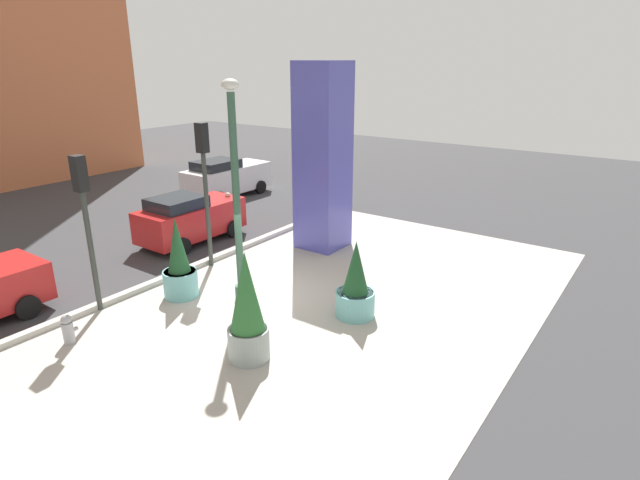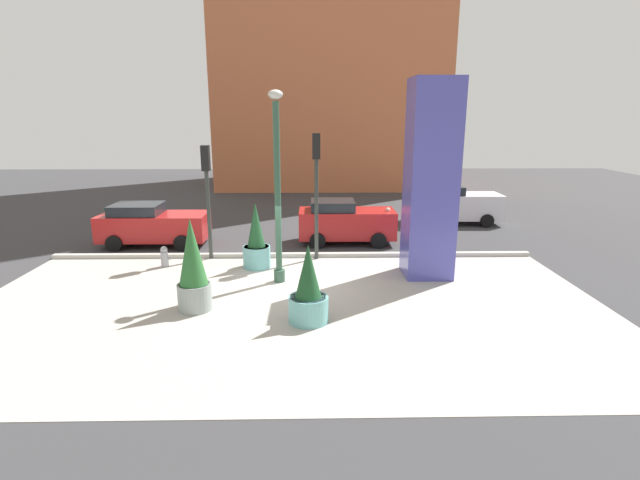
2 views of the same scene
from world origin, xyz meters
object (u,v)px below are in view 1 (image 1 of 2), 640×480
car_far_lane (190,218)px  car_curb_west (226,178)px  potted_plant_mid_plaza (179,266)px  pedestrian_crossing (229,210)px  potted_plant_curbside (247,311)px  potted_plant_by_pillar (355,287)px  traffic_light_corner (85,208)px  lamp_post (236,199)px  traffic_light_far_side (204,172)px  art_pillar_blue (323,158)px  fire_hydrant (68,329)px

car_far_lane → car_curb_west: size_ratio=0.87×
potted_plant_mid_plaza → pedestrian_crossing: size_ratio=1.50×
potted_plant_mid_plaza → potted_plant_curbside: potted_plant_curbside is taller
car_far_lane → potted_plant_by_pillar: bearing=-100.6°
traffic_light_corner → car_far_lane: traffic_light_corner is taller
car_far_lane → lamp_post: bearing=-116.8°
traffic_light_far_side → traffic_light_corner: 3.96m
lamp_post → potted_plant_by_pillar: lamp_post is taller
art_pillar_blue → car_curb_west: size_ratio=1.40×
potted_plant_mid_plaza → potted_plant_by_pillar: potted_plant_mid_plaza is taller
lamp_post → car_far_lane: size_ratio=1.50×
pedestrian_crossing → potted_plant_curbside: bearing=-132.7°
traffic_light_far_side → pedestrian_crossing: 4.26m
lamp_post → potted_plant_curbside: 3.61m
potted_plant_curbside → car_curb_west: potted_plant_curbside is taller
lamp_post → pedestrian_crossing: size_ratio=3.84×
lamp_post → potted_plant_mid_plaza: 2.64m
pedestrian_crossing → car_far_lane: bearing=171.7°
traffic_light_far_side → art_pillar_blue: bearing=-27.5°
art_pillar_blue → fire_hydrant: size_ratio=8.49×
car_curb_west → art_pillar_blue: bearing=-111.4°
traffic_light_far_side → traffic_light_corner: (-3.95, 0.13, -0.26)m
potted_plant_mid_plaza → potted_plant_curbside: (-1.30, -3.80, 0.27)m
art_pillar_blue → car_curb_west: 8.78m
potted_plant_curbside → car_curb_west: 14.86m
potted_plant_mid_plaza → car_far_lane: bearing=45.1°
potted_plant_mid_plaza → car_far_lane: (3.34, 3.36, -0.01)m
art_pillar_blue → fire_hydrant: 9.54m
potted_plant_by_pillar → potted_plant_curbside: bearing=164.5°
potted_plant_curbside → car_curb_west: (10.18, 10.82, -0.24)m
art_pillar_blue → potted_plant_curbside: (-7.08, -2.92, -2.00)m
potted_plant_mid_plaza → fire_hydrant: size_ratio=3.11×
traffic_light_far_side → pedestrian_crossing: size_ratio=2.97×
potted_plant_curbside → fire_hydrant: bearing=116.6°
lamp_post → art_pillar_blue: art_pillar_blue is taller
potted_plant_by_pillar → car_curb_west: 13.65m
potted_plant_mid_plaza → traffic_light_far_side: (2.11, 1.03, 2.19)m
potted_plant_by_pillar → pedestrian_crossing: potted_plant_by_pillar is taller
potted_plant_by_pillar → pedestrian_crossing: size_ratio=1.34×
lamp_post → pedestrian_crossing: 6.56m
traffic_light_far_side → pedestrian_crossing: (2.96, 2.08, -2.25)m
potted_plant_mid_plaza → pedestrian_crossing: potted_plant_mid_plaza is taller
lamp_post → car_curb_west: 11.85m
lamp_post → traffic_light_corner: lamp_post is taller
potted_plant_by_pillar → car_far_lane: (1.51, 8.02, 0.09)m
fire_hydrant → car_far_lane: size_ratio=0.19×
fire_hydrant → lamp_post: bearing=-21.7°
potted_plant_by_pillar → traffic_light_corner: bearing=122.3°
pedestrian_crossing → lamp_post: bearing=-132.3°
potted_plant_curbside → car_far_lane: bearing=57.0°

